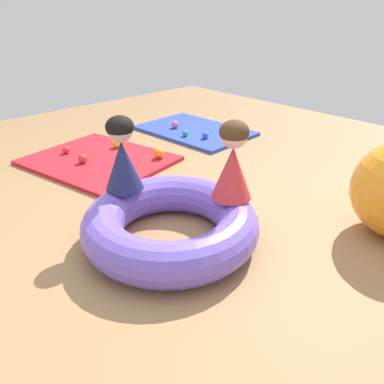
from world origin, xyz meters
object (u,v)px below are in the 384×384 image
child_in_navy (122,155)px  play_ball_blue (205,135)px  play_ball_yellow (117,143)px  inflatable_cushion (171,224)px  play_ball_pink (175,124)px  play_ball_red (82,159)px  play_ball_green (241,127)px  play_ball_teal (185,133)px  child_in_red (233,161)px  play_ball_red_second (66,150)px  play_ball_orange (159,153)px

child_in_navy → play_ball_blue: size_ratio=6.74×
play_ball_yellow → child_in_navy: bearing=-30.5°
inflatable_cushion → play_ball_blue: (-1.37, 1.70, -0.06)m
inflatable_cushion → play_ball_pink: 2.60m
play_ball_red → play_ball_green: size_ratio=0.89×
play_ball_blue → play_ball_yellow: size_ratio=0.82×
inflatable_cushion → play_ball_red: (-1.67, 0.23, -0.06)m
inflatable_cushion → play_ball_pink: bearing=138.5°
inflatable_cushion → play_ball_teal: size_ratio=16.48×
child_in_navy → play_ball_teal: child_in_navy is taller
play_ball_blue → child_in_red: bearing=-40.0°
inflatable_cushion → play_ball_yellow: 1.97m
play_ball_yellow → play_ball_red_second: play_ball_yellow is taller
play_ball_blue → play_ball_teal: (-0.23, -0.12, -0.00)m
play_ball_pink → play_ball_orange: bearing=-49.8°
play_ball_red → play_ball_orange: size_ratio=0.87×
child_in_red → play_ball_red_second: size_ratio=6.84×
play_ball_orange → play_ball_pink: play_ball_orange is taller
play_ball_yellow → play_ball_pink: 0.98m
inflatable_cushion → play_ball_yellow: size_ratio=12.37×
play_ball_green → child_in_navy: bearing=-70.3°
play_ball_red → play_ball_red_second: size_ratio=1.16×
inflatable_cushion → play_ball_red_second: bearing=173.3°
play_ball_red_second → play_ball_green: bearing=69.1°
play_ball_orange → play_ball_red_second: play_ball_orange is taller
child_in_navy → play_ball_orange: 1.34m
play_ball_red → play_ball_blue: size_ratio=1.16×
child_in_red → play_ball_red_second: bearing=-36.3°
play_ball_red → play_ball_red_second: (-0.37, 0.00, -0.01)m
play_ball_red → play_ball_yellow: play_ball_yellow is taller
play_ball_orange → play_ball_pink: size_ratio=1.14×
play_ball_blue → play_ball_pink: (-0.58, 0.02, 0.01)m
play_ball_red → play_ball_pink: size_ratio=0.99×
child_in_navy → play_ball_orange: child_in_navy is taller
play_ball_red → play_ball_yellow: bearing=106.4°
child_in_red → child_in_navy: child_in_red is taller
play_ball_red → play_ball_teal: (0.08, 1.35, -0.01)m
play_ball_green → play_ball_yellow: bearing=-110.0°
child_in_navy → play_ball_orange: (-0.81, 0.96, -0.46)m
child_in_navy → play_ball_pink: size_ratio=5.75×
play_ball_red → play_ball_green: 2.06m
inflatable_cushion → play_ball_yellow: bearing=157.7°
child_in_red → play_ball_yellow: (-2.01, 0.35, -0.47)m
play_ball_red_second → child_in_navy: bearing=-10.9°
inflatable_cushion → play_ball_red_second: (-2.04, 0.24, -0.06)m
play_ball_blue → play_ball_green: 0.56m
child_in_navy → inflatable_cushion: bearing=46.0°
play_ball_pink → play_ball_red_second: 1.48m
play_ball_orange → play_ball_red: bearing=-123.3°
child_in_red → play_ball_orange: bearing=-59.4°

